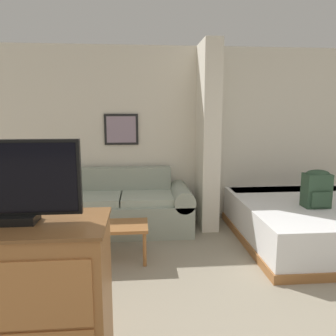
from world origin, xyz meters
The scene contains 10 objects.
wall_back centered at (0.00, 3.52, 1.29)m, with size 6.54×0.16×2.60m.
wall_partition_pillar centered at (0.13, 3.13, 1.30)m, with size 0.24×0.65×2.60m.
couch centered at (-1.10, 3.03, 0.32)m, with size 1.98×0.84×0.85m.
coffee_table centered at (-1.10, 2.07, 0.36)m, with size 0.69×0.44×0.42m.
side_table centered at (-2.18, 3.03, 0.44)m, with size 0.40×0.40×0.54m.
table_lamp centered at (-2.18, 3.03, 0.81)m, with size 0.35×0.35×0.40m.
tv_dresser centered at (-1.56, 0.48, 0.51)m, with size 1.07×0.57×1.01m.
tv centered at (-1.56, 0.48, 1.26)m, with size 0.78×0.16×0.50m.
bed centered at (1.36, 2.41, 0.26)m, with size 1.84×2.02×0.51m.
backpack centered at (1.29, 2.22, 0.75)m, with size 0.30×0.23×0.46m.
Camera 1 is at (-0.82, -1.45, 1.67)m, focal length 35.00 mm.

